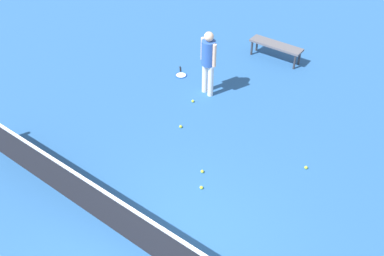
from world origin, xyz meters
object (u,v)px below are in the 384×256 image
object	(u,v)px
player_near_side	(208,58)
tennis_ball_near_player	(306,167)
tennis_racket_near_player	(181,74)
tennis_ball_stray_left	(201,188)
courtside_bench	(276,46)
tennis_ball_midcourt	(181,127)
tennis_ball_stray_right	(193,101)
tennis_ball_by_net	(202,171)

from	to	relation	value
player_near_side	tennis_ball_near_player	bearing A→B (deg)	162.53
tennis_racket_near_player	tennis_ball_stray_left	distance (m)	4.16
player_near_side	courtside_bench	size ratio (longest dim) A/B	1.13
courtside_bench	tennis_ball_near_player	bearing A→B (deg)	126.73
tennis_ball_near_player	tennis_ball_stray_left	bearing A→B (deg)	51.26
player_near_side	courtside_bench	distance (m)	2.66
tennis_ball_midcourt	tennis_racket_near_player	bearing A→B (deg)	-52.12
tennis_ball_near_player	tennis_ball_midcourt	size ratio (longest dim) A/B	1.00
tennis_ball_stray_left	courtside_bench	distance (m)	5.43
tennis_ball_midcourt	courtside_bench	xyz separation A→B (m)	(-0.24, -4.03, 0.38)
tennis_ball_stray_left	courtside_bench	size ratio (longest dim) A/B	0.04
tennis_ball_near_player	tennis_ball_stray_right	world-z (taller)	same
tennis_ball_by_net	tennis_ball_stray_left	size ratio (longest dim) A/B	1.00
tennis_ball_midcourt	tennis_ball_stray_left	size ratio (longest dim) A/B	1.00
player_near_side	tennis_racket_near_player	size ratio (longest dim) A/B	3.09
tennis_ball_midcourt	tennis_ball_stray_left	world-z (taller)	same
tennis_ball_midcourt	tennis_ball_stray_left	bearing A→B (deg)	140.10
tennis_ball_near_player	courtside_bench	world-z (taller)	courtside_bench
player_near_side	courtside_bench	bearing A→B (deg)	-102.27
tennis_ball_near_player	courtside_bench	xyz separation A→B (m)	(2.64, -3.53, 0.38)
tennis_ball_near_player	tennis_ball_stray_right	size ratio (longest dim) A/B	1.00
tennis_ball_by_net	tennis_ball_midcourt	world-z (taller)	same
tennis_racket_near_player	tennis_ball_near_player	size ratio (longest dim) A/B	8.34
player_near_side	tennis_ball_by_net	xyz separation A→B (m)	(-1.55, 2.37, -0.98)
tennis_racket_near_player	tennis_ball_by_net	world-z (taller)	tennis_ball_by_net
tennis_ball_by_net	tennis_ball_midcourt	xyz separation A→B (m)	(1.24, -0.87, 0.00)
tennis_ball_near_player	tennis_ball_midcourt	world-z (taller)	same
tennis_ball_near_player	courtside_bench	distance (m)	4.43
tennis_racket_near_player	tennis_ball_stray_left	xyz separation A→B (m)	(-2.87, 3.02, 0.02)
player_near_side	tennis_racket_near_player	bearing A→B (deg)	-14.46
tennis_racket_near_player	tennis_ball_midcourt	distance (m)	2.25
tennis_racket_near_player	tennis_ball_stray_left	size ratio (longest dim) A/B	8.34
tennis_racket_near_player	tennis_ball_midcourt	size ratio (longest dim) A/B	8.34
tennis_racket_near_player	tennis_ball_near_player	xyz separation A→B (m)	(-4.26, 1.28, 0.02)
tennis_ball_by_net	tennis_ball_stray_right	world-z (taller)	same
tennis_ball_near_player	tennis_ball_stray_left	xyz separation A→B (m)	(1.39, 1.74, 0.00)
tennis_ball_midcourt	tennis_ball_stray_right	world-z (taller)	same
tennis_ball_midcourt	tennis_ball_near_player	bearing A→B (deg)	-170.20
player_near_side	tennis_ball_stray_right	size ratio (longest dim) A/B	25.76
tennis_ball_by_net	tennis_ball_stray_left	xyz separation A→B (m)	(-0.24, 0.37, 0.00)
tennis_racket_near_player	tennis_ball_by_net	xyz separation A→B (m)	(-2.62, 2.65, 0.02)
tennis_racket_near_player	tennis_ball_midcourt	world-z (taller)	tennis_ball_midcourt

